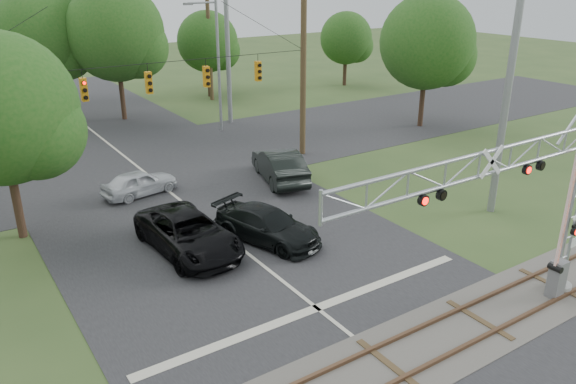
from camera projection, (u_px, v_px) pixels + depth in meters
road_main at (250, 256)px, 22.46m from camera, size 14.00×90.00×0.02m
road_cross at (133, 163)px, 33.32m from camera, size 90.00×12.00×0.02m
railroad_track at (388, 364)px, 16.24m from camera, size 90.00×3.20×0.17m
crossing_gantry at (521, 198)px, 16.78m from camera, size 11.23×0.88×6.87m
traffic_signal_span at (166, 75)px, 28.61m from camera, size 19.34×0.36×11.50m
pickup_black at (188, 233)px, 22.61m from camera, size 2.95×5.86×1.59m
car_dark at (267, 225)px, 23.51m from camera, size 3.47×5.31×1.43m
sedan_silver at (140, 183)px, 28.41m from camera, size 4.04×2.18×1.31m
suv_dark at (280, 165)px, 30.30m from camera, size 3.21×5.58×1.74m
streetlight at (216, 60)px, 38.24m from camera, size 2.38×0.25×8.93m
utility_poles at (184, 59)px, 31.63m from camera, size 25.06×30.08×13.52m
treeline at (85, 51)px, 37.31m from camera, size 53.42×27.61×10.02m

